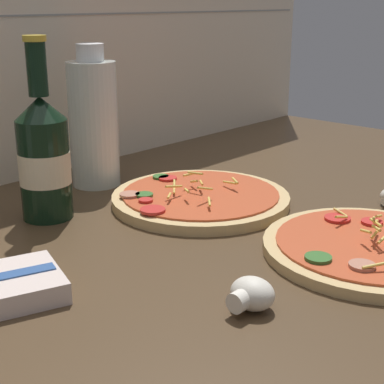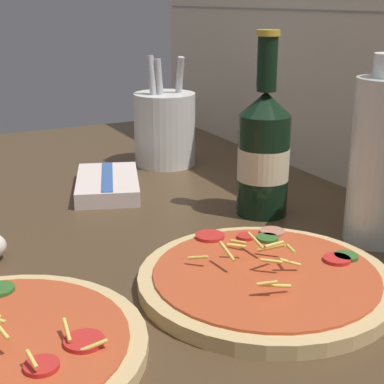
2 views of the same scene
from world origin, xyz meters
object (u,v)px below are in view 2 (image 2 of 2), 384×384
(oil_bottle, at_px, (383,159))
(utensil_crock, at_px, (165,128))
(pizza_far, at_px, (265,279))
(beer_bottle, at_px, (264,151))
(dish_towel, at_px, (108,184))

(oil_bottle, distance_m, utensil_crock, 0.46)
(pizza_far, bearing_deg, oil_bottle, 102.48)
(pizza_far, distance_m, oil_bottle, 0.22)
(beer_bottle, relative_size, oil_bottle, 1.09)
(pizza_far, bearing_deg, beer_bottle, 147.49)
(utensil_crock, relative_size, dish_towel, 1.04)
(beer_bottle, xyz_separation_m, utensil_crock, (-0.30, -0.01, -0.02))
(oil_bottle, relative_size, utensil_crock, 1.17)
(oil_bottle, height_order, dish_towel, oil_bottle)
(beer_bottle, distance_m, dish_towel, 0.27)
(oil_bottle, bearing_deg, dish_towel, -145.42)
(utensil_crock, bearing_deg, oil_bottle, 11.01)
(beer_bottle, bearing_deg, pizza_far, -32.51)
(pizza_far, xyz_separation_m, utensil_crock, (-0.49, 0.11, 0.06))
(utensil_crock, bearing_deg, pizza_far, -12.46)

